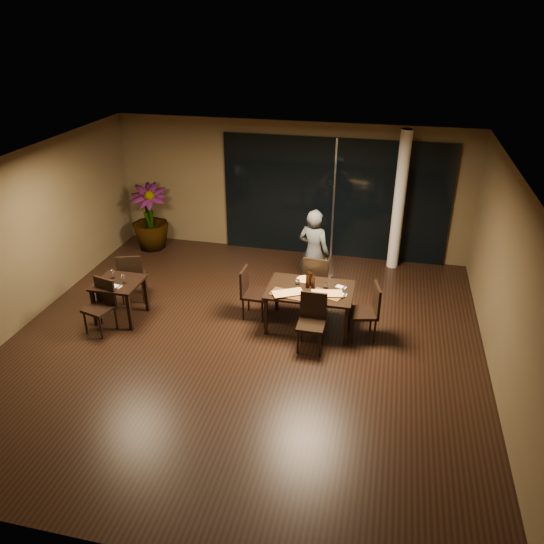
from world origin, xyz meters
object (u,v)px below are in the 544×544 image
Objects in this scene: chair_main_left at (251,290)px; chair_side_near at (102,303)px; chair_main_right at (369,309)px; potted_plant at (150,217)px; side_table at (119,288)px; main_table at (310,293)px; bottle_b at (313,281)px; bottle_c at (310,277)px; chair_side_far at (132,275)px; chair_main_far at (317,278)px; diner at (314,253)px; bottle_a at (308,280)px; chair_main_near at (312,318)px.

chair_side_near is at bearing 113.88° from chair_main_left.
potted_plant is at bearing -131.15° from chair_main_right.
main_table is at bearing 8.37° from side_table.
bottle_c reaches higher than bottle_b.
chair_main_right is at bearing 157.91° from chair_side_far.
diner is (-0.14, 0.44, 0.31)m from chair_main_far.
chair_main_right is at bearing -14.27° from bottle_c.
bottle_b is at bearing 4.56° from bottle_a.
main_table is 0.24m from bottle_a.
chair_main_near is at bearing 149.55° from chair_side_far.
diner reaches higher than bottle_b.
diner is at bearing -68.35° from chair_main_far.
chair_side_near is 3.59m from potted_plant.
chair_side_near is (-4.55, -0.79, -0.02)m from chair_main_right.
main_table is at bearing 30.09° from chair_side_near.
potted_plant is at bearing 104.68° from side_table.
bottle_a is (-1.09, 0.17, 0.35)m from chair_main_right.
diner is at bearing 98.49° from bottle_b.
main_table is at bearing 114.23° from diner.
bottle_c is at bearing 101.30° from main_table.
chair_main_near is at bearing -119.00° from chair_main_left.
bottle_c is at bearing 10.78° from side_table.
side_table is at bearing 89.12° from chair_side_near.
potted_plant reaches higher than chair_main_right.
bottle_b is (-0.10, 0.67, 0.35)m from chair_main_near.
chair_main_far is at bearing 93.04° from bottle_b.
chair_side_near is 0.54× the size of diner.
chair_main_right is at bearing 28.91° from chair_main_near.
bottle_c reaches higher than chair_side_far.
side_table is 0.83× the size of chair_side_near.
chair_main_left is 2.62m from chair_side_near.
side_table is at bearing 45.68° from diner.
chair_main_near reaches higher than main_table.
chair_side_far is at bearing 36.37° from diner.
chair_main_right is at bearing -7.05° from main_table.
bottle_a is at bearing -175.44° from bottle_b.
chair_side_far is 3.51m from bottle_b.
bottle_b reaches higher than chair_main_left.
side_table is 3.70m from diner.
chair_side_far reaches higher than chair_main_left.
chair_side_near is (-0.12, -0.42, -0.08)m from side_table.
diner is 1.08m from bottle_c.
bottle_a is 0.95× the size of bottle_c.
bottle_a is (-0.06, 0.04, 0.23)m from main_table.
chair_main_left is at bearing 176.72° from bottle_a.
chair_side_far reaches higher than main_table.
chair_main_far is 0.81m from bottle_a.
chair_side_near is (-3.52, -1.70, -0.03)m from chair_main_far.
chair_side_far is (-2.35, 0.01, 0.04)m from chair_main_left.
chair_side_near is 2.94× the size of bottle_c.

